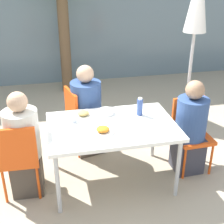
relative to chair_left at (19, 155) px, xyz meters
name	(u,v)px	position (x,y,z in m)	size (l,w,h in m)	color
ground_plane	(112,180)	(0.98, 0.04, -0.51)	(24.00, 24.00, 0.00)	tan
building_facade	(74,6)	(0.98, 3.58, 0.99)	(10.00, 0.20, 3.00)	slate
dining_table	(112,129)	(0.98, 0.04, 0.16)	(1.35, 0.90, 0.72)	white
chair_left	(19,155)	(0.00, 0.00, 0.00)	(0.41, 0.41, 0.86)	#E54C14
person_left	(24,147)	(0.05, 0.08, 0.04)	(0.35, 0.35, 1.16)	#473D33
chair_right	(191,128)	(1.95, 0.16, 0.00)	(0.42, 0.42, 0.86)	#E54C14
person_right	(190,130)	(1.91, 0.08, 0.02)	(0.35, 0.35, 1.13)	#383842
chair_far	(79,116)	(0.71, 0.77, 0.00)	(0.49, 0.49, 0.86)	#E54C14
person_far	(87,113)	(0.80, 0.74, 0.04)	(0.42, 0.42, 1.18)	#473D33
closed_umbrella	(197,9)	(2.31, 1.06, 1.22)	(0.36, 0.36, 2.35)	#333333
plate_0	(103,130)	(0.85, -0.10, 0.24)	(0.24, 0.24, 0.07)	white
plate_1	(83,114)	(0.71, 0.31, 0.24)	(0.23, 0.23, 0.07)	white
bottle	(140,107)	(1.33, 0.21, 0.32)	(0.07, 0.07, 0.21)	#334C8E
drinking_cup	(74,118)	(0.59, 0.19, 0.27)	(0.07, 0.07, 0.10)	silver
salad_bowl	(106,112)	(0.97, 0.31, 0.24)	(0.18, 0.18, 0.05)	white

